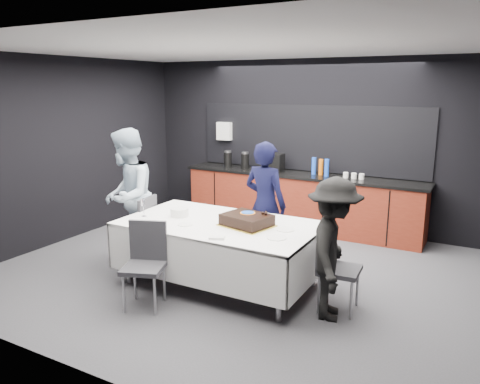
% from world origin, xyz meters
% --- Properties ---
extents(ground, '(6.00, 6.00, 0.00)m').
position_xyz_m(ground, '(0.00, 0.00, 0.00)').
color(ground, '#424348').
rests_on(ground, ground).
extents(room_shell, '(6.04, 5.04, 2.82)m').
position_xyz_m(room_shell, '(0.00, 0.00, 1.86)').
color(room_shell, white).
rests_on(room_shell, ground).
extents(kitchenette, '(4.10, 0.64, 2.05)m').
position_xyz_m(kitchenette, '(-0.02, 2.22, 0.54)').
color(kitchenette, '#611C0F').
rests_on(kitchenette, ground).
extents(party_table, '(2.32, 1.32, 0.78)m').
position_xyz_m(party_table, '(0.00, -0.40, 0.64)').
color(party_table, '#99999E').
rests_on(party_table, ground).
extents(cake_assembly, '(0.64, 0.57, 0.17)m').
position_xyz_m(cake_assembly, '(0.35, -0.37, 0.85)').
color(cake_assembly, gold).
rests_on(cake_assembly, party_table).
extents(plate_stack, '(0.22, 0.22, 0.10)m').
position_xyz_m(plate_stack, '(-0.58, -0.40, 0.83)').
color(plate_stack, white).
rests_on(plate_stack, party_table).
extents(loose_plate_near, '(0.18, 0.18, 0.01)m').
position_xyz_m(loose_plate_near, '(-0.31, -0.68, 0.78)').
color(loose_plate_near, white).
rests_on(loose_plate_near, party_table).
extents(loose_plate_right_a, '(0.20, 0.20, 0.01)m').
position_xyz_m(loose_plate_right_a, '(0.80, -0.30, 0.78)').
color(loose_plate_right_a, white).
rests_on(loose_plate_right_a, party_table).
extents(loose_plate_right_b, '(0.22, 0.22, 0.01)m').
position_xyz_m(loose_plate_right_b, '(0.83, -0.61, 0.78)').
color(loose_plate_right_b, white).
rests_on(loose_plate_right_b, party_table).
extents(loose_plate_far, '(0.21, 0.21, 0.01)m').
position_xyz_m(loose_plate_far, '(-0.01, -0.04, 0.78)').
color(loose_plate_far, white).
rests_on(loose_plate_far, party_table).
extents(fork_pile, '(0.19, 0.16, 0.03)m').
position_xyz_m(fork_pile, '(0.29, -0.93, 0.79)').
color(fork_pile, white).
rests_on(fork_pile, party_table).
extents(champagne_flute, '(0.06, 0.06, 0.22)m').
position_xyz_m(champagne_flute, '(-0.96, -0.62, 0.94)').
color(champagne_flute, white).
rests_on(champagne_flute, party_table).
extents(chair_left, '(0.48, 0.48, 0.92)m').
position_xyz_m(chair_left, '(-1.29, -0.31, 0.53)').
color(chair_left, '#313136').
rests_on(chair_left, ground).
extents(chair_right, '(0.45, 0.45, 0.92)m').
position_xyz_m(chair_right, '(1.38, -0.36, 0.53)').
color(chair_right, '#313136').
rests_on(chair_right, ground).
extents(chair_near, '(0.54, 0.54, 0.92)m').
position_xyz_m(chair_near, '(-0.44, -1.24, 0.53)').
color(chair_near, '#313136').
rests_on(chair_near, ground).
extents(person_center, '(0.66, 0.48, 1.67)m').
position_xyz_m(person_center, '(0.19, 0.44, 0.84)').
color(person_center, black).
rests_on(person_center, ground).
extents(person_left, '(1.02, 1.10, 1.82)m').
position_xyz_m(person_left, '(-1.51, -0.31, 0.91)').
color(person_left, '#ABC3D8').
rests_on(person_left, ground).
extents(person_right, '(0.77, 1.06, 1.48)m').
position_xyz_m(person_right, '(1.44, -0.55, 0.74)').
color(person_right, black).
rests_on(person_right, ground).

